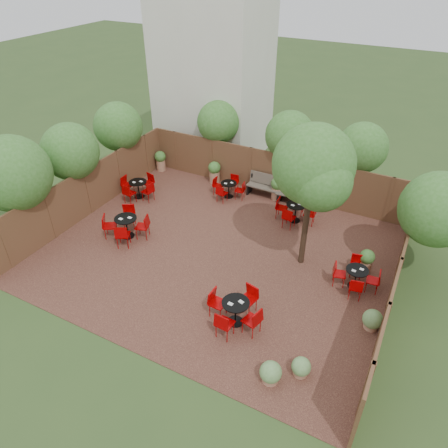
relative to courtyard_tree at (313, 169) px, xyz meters
The scene contains 13 objects.
ground 4.74m from the courtyard_tree, 161.80° to the right, with size 80.00×80.00×0.00m, color #354F23.
courtyard_paving 4.73m from the courtyard_tree, 161.80° to the right, with size 12.00×10.00×0.02m, color #3C2018.
fence_back 5.63m from the courtyard_tree, 125.11° to the left, with size 12.00×0.08×2.00m, color #52331E.
fence_left 9.29m from the courtyard_tree, behind, with size 0.08×10.00×2.00m, color #52331E.
fence_right 4.23m from the courtyard_tree, 16.62° to the right, with size 0.08×10.00×2.00m, color #52331E.
neighbour_building 10.20m from the courtyard_tree, 136.17° to the left, with size 5.00×4.00×8.00m, color beige.
overhang_foliage 5.22m from the courtyard_tree, 169.09° to the left, with size 15.82×10.66×2.69m.
courtyard_tree is the anchor object (origin of this frame).
park_bench_left 5.08m from the courtyard_tree, 112.55° to the left, with size 1.65×0.71×0.99m.
park_bench_right 5.65m from the courtyard_tree, 128.26° to the left, with size 1.65×0.56×1.02m.
bistro_tables 4.56m from the courtyard_tree, behind, with size 11.39×8.06×0.96m.
planters 5.79m from the courtyard_tree, 141.30° to the left, with size 11.15×3.86×1.05m.
low_shrubs 5.32m from the courtyard_tree, 64.20° to the right, with size 2.53×3.63×0.64m.
Camera 1 is at (5.80, -10.59, 9.50)m, focal length 33.59 mm.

